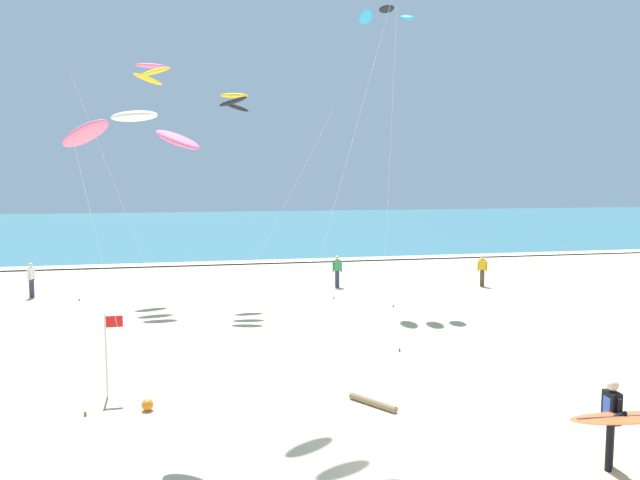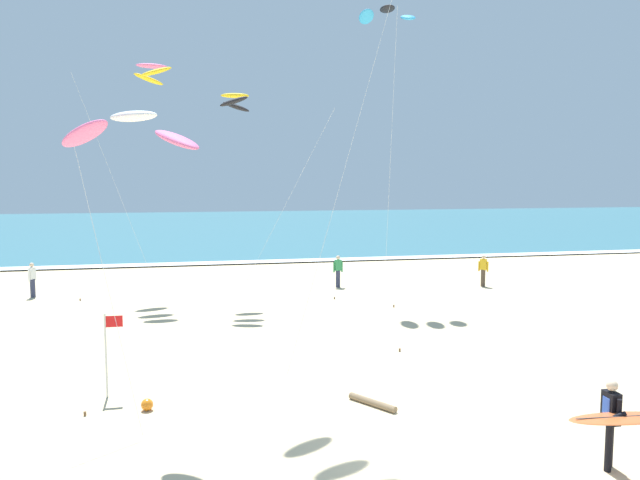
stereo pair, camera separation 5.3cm
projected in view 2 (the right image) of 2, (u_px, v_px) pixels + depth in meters
The scene contains 14 objects.
ground_plane at pixel (421, 453), 11.99m from camera, with size 160.00×160.00×0.00m, color #D1BA8E.
ocean_water at pixel (231, 226), 67.93m from camera, with size 160.00×60.00×0.08m, color #336B7A.
shoreline_foam at pixel (261, 261), 39.01m from camera, with size 160.00×1.46×0.01m, color white.
surfer_lead at pixel (617, 418), 11.07m from camera, with size 2.15×0.97×1.71m.
kite_arc_ivory_mid at pixel (133, 131), 11.96m from camera, with size 2.88×3.02×6.70m.
kite_arc_rose_far at pixel (152, 73), 27.28m from camera, with size 4.30×3.04×10.49m.
kite_arc_golden_high at pixel (235, 102), 26.05m from camera, with size 5.04×2.53×9.01m.
kite_arc_charcoal_low at pixel (387, 15), 26.57m from camera, with size 2.61×3.02×12.84m.
bystander_green_top at pixel (338, 271), 30.18m from camera, with size 0.50×0.22×1.59m.
bystander_yellow_top at pixel (483, 270), 30.43m from camera, with size 0.42×0.34×1.59m.
bystander_white_top at pixel (32, 280), 27.63m from camera, with size 0.29×0.46×1.59m.
lifeguard_flag at pixel (108, 347), 14.96m from camera, with size 0.45×0.05×2.10m.
beach_ball at pixel (147, 405), 14.19m from camera, with size 0.28×0.28×0.28m, color orange.
driftwood_log at pixel (372, 403), 14.49m from camera, with size 0.16×0.16×1.37m, color #846B4C.
Camera 2 is at (-4.32, -10.85, 5.39)m, focal length 34.24 mm.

